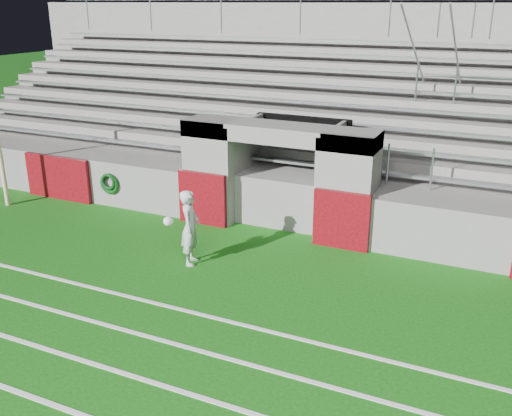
% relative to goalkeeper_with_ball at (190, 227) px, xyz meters
% --- Properties ---
extents(ground, '(90.00, 90.00, 0.00)m').
position_rel_goalkeeper_with_ball_xyz_m(ground, '(0.89, -0.81, -0.83)').
color(ground, '#10520D').
rests_on(ground, ground).
extents(stadium_structure, '(26.00, 8.48, 5.42)m').
position_rel_goalkeeper_with_ball_xyz_m(stadium_structure, '(0.89, 7.16, 0.66)').
color(stadium_structure, slate).
rests_on(stadium_structure, ground).
extents(goalkeeper_with_ball, '(0.75, 0.72, 1.65)m').
position_rel_goalkeeper_with_ball_xyz_m(goalkeeper_with_ball, '(0.00, 0.00, 0.00)').
color(goalkeeper_with_ball, silver).
rests_on(goalkeeper_with_ball, ground).
extents(hose_coil, '(0.59, 0.15, 0.60)m').
position_rel_goalkeeper_with_ball_xyz_m(hose_coil, '(-3.81, 2.13, -0.13)').
color(hose_coil, '#0B3A0D').
rests_on(hose_coil, ground).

